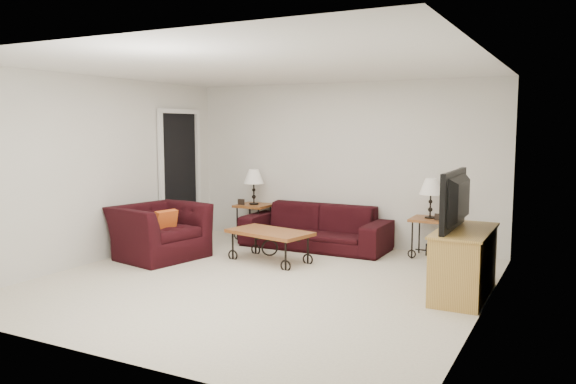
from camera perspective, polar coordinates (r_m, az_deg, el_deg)
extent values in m
plane|color=silver|center=(6.84, -2.73, -8.96)|extent=(5.00, 5.00, 0.00)
cube|color=silver|center=(8.86, 5.37, 2.79)|extent=(5.00, 0.02, 2.50)
cube|color=silver|center=(4.64, -18.52, -0.96)|extent=(5.00, 0.02, 2.50)
cube|color=silver|center=(8.16, -18.17, 2.17)|extent=(0.02, 5.00, 2.50)
cube|color=silver|center=(5.78, 19.17, 0.45)|extent=(0.02, 5.00, 2.50)
plane|color=white|center=(6.62, -2.86, 12.38)|extent=(5.00, 5.00, 0.00)
cube|color=black|center=(9.38, -10.79, 1.51)|extent=(0.08, 0.94, 2.04)
imported|color=black|center=(8.62, 2.71, -3.49)|extent=(2.22, 0.87, 0.65)
cube|color=brown|center=(9.32, -3.42, -2.97)|extent=(0.53, 0.53, 0.57)
cube|color=brown|center=(8.25, 13.96, -4.45)|extent=(0.51, 0.51, 0.56)
cube|color=black|center=(9.22, -4.71, -1.00)|extent=(0.11, 0.04, 0.09)
cube|color=black|center=(8.02, 14.81, -2.44)|extent=(0.11, 0.04, 0.09)
cube|color=brown|center=(7.78, -1.84, -5.42)|extent=(1.23, 0.84, 0.42)
imported|color=black|center=(8.15, -12.73, -3.88)|extent=(1.22, 1.33, 0.75)
cube|color=orange|center=(7.99, -12.16, -3.00)|extent=(0.16, 0.35, 0.34)
cube|color=tan|center=(6.48, 17.17, -6.78)|extent=(0.51, 1.22, 0.73)
imported|color=black|center=(6.36, 17.20, -0.79)|extent=(0.14, 1.09, 0.63)
ellipsoid|color=black|center=(7.92, 14.76, -5.16)|extent=(0.44, 0.37, 0.50)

